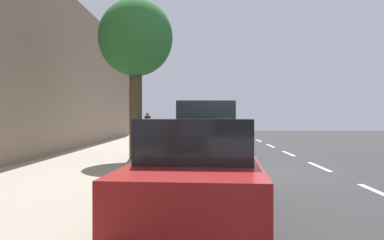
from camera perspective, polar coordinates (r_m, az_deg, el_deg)
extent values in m
plane|color=#313131|center=(11.31, 6.29, -7.33)|extent=(60.42, 60.42, 0.00)
cube|color=#A89C8C|center=(11.73, -15.17, -6.69)|extent=(4.16, 37.76, 0.15)
cube|color=gray|center=(11.32, -4.56, -6.94)|extent=(0.16, 37.76, 0.15)
cube|color=white|center=(29.21, 8.42, -2.45)|extent=(0.14, 2.20, 0.01)
cube|color=white|center=(25.05, 9.61, -2.96)|extent=(0.14, 2.20, 0.01)
cube|color=white|center=(20.92, 11.29, -3.67)|extent=(0.14, 2.20, 0.01)
cube|color=white|center=(16.81, 13.78, -4.72)|extent=(0.14, 2.20, 0.01)
cube|color=white|center=(12.77, 17.89, -6.43)|extent=(0.14, 2.20, 0.01)
cube|color=white|center=(8.87, 25.78, -9.57)|extent=(0.14, 2.20, 0.01)
cube|color=white|center=(11.27, 2.96, -7.33)|extent=(0.12, 37.76, 0.01)
cube|color=#89735E|center=(12.62, -25.52, 8.46)|extent=(0.50, 37.76, 6.60)
cube|color=#1E512D|center=(12.53, 1.57, -2.97)|extent=(2.14, 4.79, 0.90)
cube|color=black|center=(12.50, 1.57, 0.83)|extent=(1.83, 3.18, 0.76)
cylinder|color=black|center=(11.09, -2.53, -5.51)|extent=(0.26, 0.77, 0.76)
cylinder|color=black|center=(11.20, 6.49, -5.45)|extent=(0.26, 0.77, 0.76)
cylinder|color=black|center=(13.99, -2.36, -4.23)|extent=(0.26, 0.77, 0.76)
cylinder|color=black|center=(14.08, 4.79, -4.21)|extent=(0.26, 0.77, 0.76)
cube|color=maroon|center=(6.06, 0.91, -8.54)|extent=(2.06, 4.51, 0.64)
cube|color=black|center=(5.99, 0.91, -2.67)|extent=(1.69, 2.20, 0.60)
cylinder|color=black|center=(4.93, -10.07, -13.90)|extent=(0.27, 0.67, 0.66)
cylinder|color=black|center=(4.77, 9.66, -14.37)|extent=(0.27, 0.67, 0.66)
cylinder|color=black|center=(7.54, -4.51, -8.81)|extent=(0.27, 0.67, 0.66)
cylinder|color=black|center=(7.44, 8.03, -8.94)|extent=(0.27, 0.67, 0.66)
torus|color=black|center=(19.83, 0.50, -2.87)|extent=(0.58, 0.49, 0.71)
torus|color=black|center=(19.20, -1.93, -2.98)|extent=(0.58, 0.49, 0.71)
cylinder|color=#197233|center=(19.59, -0.40, -2.65)|extent=(0.52, 0.44, 0.53)
cylinder|color=#197233|center=(19.37, -1.25, -2.72)|extent=(0.13, 0.12, 0.49)
cylinder|color=#197233|center=(19.54, -0.52, -1.95)|extent=(0.59, 0.49, 0.05)
cylinder|color=#197233|center=(19.31, -1.53, -3.20)|extent=(0.30, 0.25, 0.19)
cylinder|color=#197233|center=(19.26, -1.65, -2.50)|extent=(0.23, 0.19, 0.34)
cylinder|color=#197233|center=(19.80, 0.41, -2.38)|extent=(0.11, 0.10, 0.35)
cube|color=black|center=(19.32, -1.37, -1.89)|extent=(0.25, 0.23, 0.05)
cylinder|color=black|center=(19.76, 0.32, -1.72)|extent=(0.31, 0.37, 0.03)
cylinder|color=#C6B284|center=(19.89, -1.04, -2.65)|extent=(0.15, 0.15, 0.86)
cylinder|color=#C6B284|center=(20.04, -1.42, -2.63)|extent=(0.15, 0.15, 0.86)
cube|color=white|center=(19.94, -1.23, -0.54)|extent=(0.43, 0.43, 0.61)
cylinder|color=white|center=(19.74, -0.73, -0.64)|extent=(0.10, 0.10, 0.58)
cylinder|color=white|center=(20.13, -1.71, -0.61)|extent=(0.10, 0.10, 0.58)
sphere|color=#B0795D|center=(19.93, -1.23, 0.68)|extent=(0.24, 0.24, 0.24)
sphere|color=navy|center=(19.93, -1.23, 0.80)|extent=(0.27, 0.27, 0.27)
cube|color=black|center=(19.81, -1.67, -0.49)|extent=(0.34, 0.34, 0.44)
cylinder|color=#4E402A|center=(13.22, -8.15, 1.72)|extent=(0.42, 0.42, 3.33)
ellipsoid|color=#2D6F2F|center=(13.47, -8.16, 11.73)|extent=(2.46, 2.46, 2.56)
cylinder|color=black|center=(24.51, -6.32, -1.73)|extent=(0.15, 0.15, 0.82)
cylinder|color=black|center=(24.34, -6.55, -1.74)|extent=(0.15, 0.15, 0.82)
cube|color=black|center=(24.41, -6.43, -0.09)|extent=(0.35, 0.44, 0.58)
cylinder|color=black|center=(24.63, -6.14, -0.16)|extent=(0.10, 0.10, 0.55)
cylinder|color=black|center=(24.18, -6.73, -0.17)|extent=(0.10, 0.10, 0.55)
sphere|color=#8F7B54|center=(24.40, -6.43, 0.86)|extent=(0.23, 0.23, 0.23)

